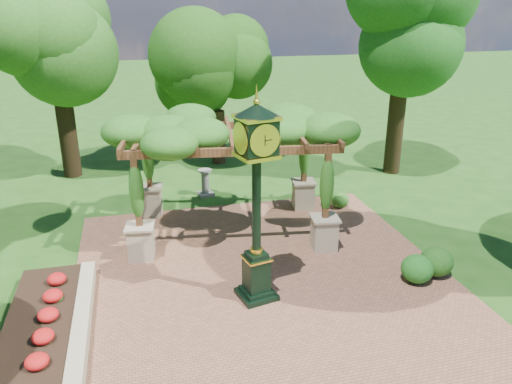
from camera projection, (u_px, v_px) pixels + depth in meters
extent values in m
plane|color=#1E4714|center=(281.00, 312.00, 12.07)|extent=(120.00, 120.00, 0.00)
cube|color=brown|center=(270.00, 290.00, 12.97)|extent=(10.00, 12.00, 0.04)
cube|color=#C6B793|center=(82.00, 321.00, 11.40)|extent=(0.35, 5.00, 0.40)
cube|color=red|center=(41.00, 327.00, 11.21)|extent=(1.50, 5.00, 0.36)
cube|color=black|center=(256.00, 294.00, 12.63)|extent=(1.05, 1.05, 0.13)
cube|color=black|center=(256.00, 274.00, 12.42)|extent=(0.66, 0.66, 0.99)
cube|color=yellow|center=(256.00, 258.00, 12.26)|extent=(0.73, 0.73, 0.04)
cylinder|color=black|center=(256.00, 204.00, 11.76)|extent=(0.26, 0.26, 2.52)
cube|color=black|center=(256.00, 136.00, 11.17)|extent=(0.92, 0.92, 0.77)
cylinder|color=beige|center=(265.00, 140.00, 10.84)|extent=(0.65, 0.18, 0.66)
cone|color=black|center=(257.00, 110.00, 10.96)|extent=(1.18, 1.18, 0.27)
sphere|color=yellow|center=(257.00, 102.00, 10.90)|extent=(0.15, 0.15, 0.15)
cube|color=tan|center=(141.00, 242.00, 14.44)|extent=(0.79, 0.79, 0.97)
cube|color=#56351D|center=(137.00, 192.00, 13.90)|extent=(0.20, 0.20, 2.00)
cube|color=tan|center=(324.00, 234.00, 14.98)|extent=(0.79, 0.79, 0.97)
cube|color=#56351D|center=(327.00, 185.00, 14.43)|extent=(0.20, 0.20, 2.00)
cube|color=tan|center=(151.00, 201.00, 17.46)|extent=(0.79, 0.79, 0.97)
cube|color=#56351D|center=(148.00, 159.00, 16.92)|extent=(0.20, 0.20, 2.00)
cube|color=tan|center=(303.00, 195.00, 18.00)|extent=(0.79, 0.79, 0.97)
cube|color=#56351D|center=(305.00, 154.00, 17.46)|extent=(0.20, 0.20, 2.00)
cube|color=#56351D|center=(233.00, 152.00, 13.78)|extent=(6.24, 1.02, 0.24)
cube|color=#56351D|center=(227.00, 125.00, 16.80)|extent=(6.24, 1.02, 0.24)
ellipsoid|color=#275C1A|center=(229.00, 128.00, 15.19)|extent=(6.76, 4.73, 1.08)
cube|color=gray|center=(206.00, 194.00, 19.43)|extent=(0.65, 0.65, 0.10)
cylinder|color=gray|center=(205.00, 183.00, 19.26)|extent=(0.33, 0.33, 0.94)
cylinder|color=gray|center=(205.00, 170.00, 19.09)|extent=(0.61, 0.61, 0.05)
ellipsoid|color=#1E601B|center=(417.00, 269.00, 13.20)|extent=(0.90, 0.90, 0.76)
ellipsoid|color=#205016|center=(436.00, 262.00, 13.52)|extent=(1.11, 1.11, 0.81)
ellipsoid|color=#255819|center=(340.00, 200.00, 18.09)|extent=(0.70, 0.70, 0.59)
cylinder|color=black|center=(68.00, 138.00, 21.09)|extent=(0.75, 0.75, 3.37)
ellipsoid|color=#265618|center=(54.00, 30.00, 19.56)|extent=(4.12, 4.12, 5.32)
cylinder|color=#382616|center=(218.00, 137.00, 23.04)|extent=(0.62, 0.62, 2.46)
ellipsoid|color=#1C4310|center=(216.00, 67.00, 21.92)|extent=(3.65, 3.65, 3.88)
cylinder|color=#2E2212|center=(395.00, 132.00, 21.50)|extent=(0.71, 0.71, 3.67)
ellipsoid|color=#1B5017|center=(407.00, 15.00, 19.82)|extent=(4.22, 4.22, 5.79)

